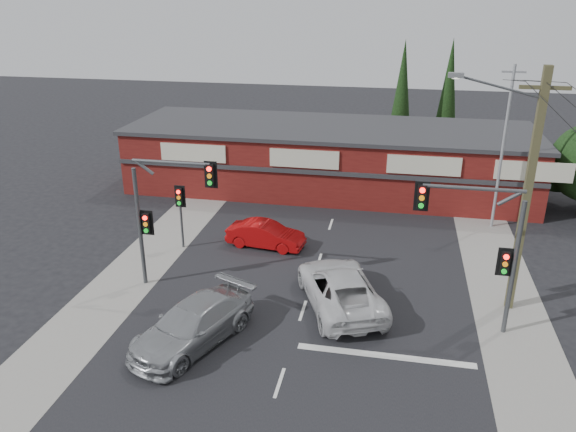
% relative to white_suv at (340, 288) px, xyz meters
% --- Properties ---
extents(ground, '(120.00, 120.00, 0.00)m').
position_rel_white_suv_xyz_m(ground, '(-1.45, -1.79, -0.83)').
color(ground, black).
rests_on(ground, ground).
extents(road_strip, '(14.00, 70.00, 0.01)m').
position_rel_white_suv_xyz_m(road_strip, '(-1.45, 3.21, -0.82)').
color(road_strip, black).
rests_on(road_strip, ground).
extents(verge_left, '(3.00, 70.00, 0.02)m').
position_rel_white_suv_xyz_m(verge_left, '(-9.95, 3.21, -0.82)').
color(verge_left, gray).
rests_on(verge_left, ground).
extents(verge_right, '(3.00, 70.00, 0.02)m').
position_rel_white_suv_xyz_m(verge_right, '(7.05, 3.21, -0.82)').
color(verge_right, gray).
rests_on(verge_right, ground).
extents(stop_line, '(6.50, 0.35, 0.01)m').
position_rel_white_suv_xyz_m(stop_line, '(2.05, -3.29, -0.81)').
color(stop_line, silver).
rests_on(stop_line, ground).
extents(white_suv, '(4.78, 6.57, 1.66)m').
position_rel_white_suv_xyz_m(white_suv, '(0.00, 0.00, 0.00)').
color(white_suv, silver).
rests_on(white_suv, ground).
extents(silver_suv, '(4.26, 5.99, 1.61)m').
position_rel_white_suv_xyz_m(silver_suv, '(-5.15, -3.82, -0.02)').
color(silver_suv, '#A5A8AA').
rests_on(silver_suv, ground).
extents(red_sedan, '(4.20, 1.92, 1.34)m').
position_rel_white_suv_xyz_m(red_sedan, '(-4.43, 5.13, -0.16)').
color(red_sedan, '#A80A0B').
rests_on(red_sedan, ground).
extents(lane_dashes, '(0.12, 39.62, 0.01)m').
position_rel_white_suv_xyz_m(lane_dashes, '(-1.45, -0.78, -0.81)').
color(lane_dashes, silver).
rests_on(lane_dashes, ground).
extents(shop_building, '(27.30, 8.40, 4.22)m').
position_rel_white_suv_xyz_m(shop_building, '(-2.44, 15.19, 1.30)').
color(shop_building, '#551311').
rests_on(shop_building, ground).
extents(conifer_near, '(1.80, 1.80, 9.25)m').
position_rel_white_suv_xyz_m(conifer_near, '(2.05, 22.21, 4.65)').
color(conifer_near, '#2D2116').
rests_on(conifer_near, ground).
extents(conifer_far, '(1.80, 1.80, 9.25)m').
position_rel_white_suv_xyz_m(conifer_far, '(5.55, 24.21, 4.65)').
color(conifer_far, '#2D2116').
rests_on(conifer_far, ground).
extents(traffic_mast_left, '(3.77, 0.27, 5.97)m').
position_rel_white_suv_xyz_m(traffic_mast_left, '(-7.88, 0.21, 3.10)').
color(traffic_mast_left, '#47494C').
rests_on(traffic_mast_left, ground).
extents(traffic_mast_right, '(3.96, 0.27, 5.97)m').
position_rel_white_suv_xyz_m(traffic_mast_right, '(5.41, -0.79, 3.12)').
color(traffic_mast_right, '#47494C').
rests_on(traffic_mast_right, ground).
extents(pedestal_signal, '(0.55, 0.27, 3.38)m').
position_rel_white_suv_xyz_m(pedestal_signal, '(-8.65, 4.21, 1.58)').
color(pedestal_signal, '#47494C').
rests_on(pedestal_signal, ground).
extents(utility_pole, '(4.38, 0.59, 10.00)m').
position_rel_white_suv_xyz_m(utility_pole, '(6.91, 1.20, 4.57)').
color(utility_pole, brown).
rests_on(utility_pole, ground).
extents(steel_pole, '(1.20, 0.16, 9.00)m').
position_rel_white_suv_xyz_m(steel_pole, '(7.55, 10.21, 3.87)').
color(steel_pole, gray).
rests_on(steel_pole, ground).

